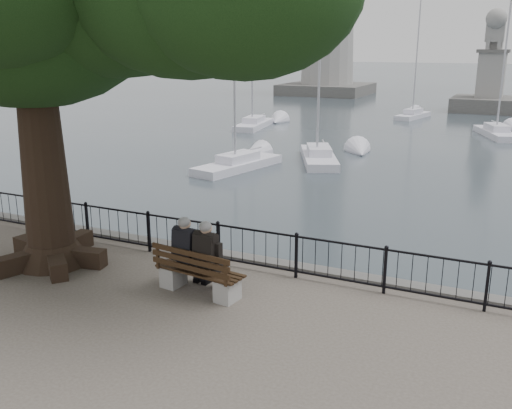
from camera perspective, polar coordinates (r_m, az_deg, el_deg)
The scene contains 11 objects.
harbor at distance 14.04m, azimuth 0.88°, elevation -7.78°, with size 260.00×260.00×1.20m.
railing at distance 13.22m, azimuth 0.00°, elevation -4.35°, with size 22.06×0.06×1.00m.
bench at distance 12.15m, azimuth -5.81°, elevation -7.27°, with size 2.04×0.83×1.05m.
person_left at distance 12.26m, azimuth -6.61°, elevation -5.08°, with size 0.51×0.86×1.66m.
person_right at distance 11.94m, azimuth -4.54°, elevation -5.60°, with size 0.51×0.86×1.66m.
lion_monument at distance 58.88m, azimuth 22.35°, elevation 10.93°, with size 6.42×6.42×9.36m.
sailboat_a at distance 28.92m, azimuth -1.82°, elevation 4.16°, with size 2.69×5.75×10.65m.
sailboat_b at distance 31.02m, azimuth 6.30°, elevation 4.90°, with size 3.84×5.96×11.81m.
sailboat_e at distance 43.81m, azimuth -0.21°, elevation 8.18°, with size 2.46×5.93×12.97m.
sailboat_f at distance 42.84m, azimuth 22.91°, elevation 6.76°, with size 3.44×5.82×12.25m.
sailboat_h at distance 51.41m, azimuth 15.43°, elevation 8.72°, with size 2.36×5.12×11.24m.
Camera 1 is at (5.28, -8.74, 5.09)m, focal length 40.00 mm.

